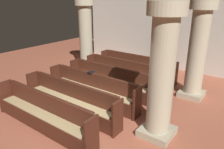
# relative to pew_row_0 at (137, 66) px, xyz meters

# --- Properties ---
(ground_plane) EXTENTS (19.20, 19.20, 0.00)m
(ground_plane) POSITION_rel_pew_row_0_xyz_m (0.81, -3.96, -0.49)
(ground_plane) COLOR #AD5B42
(back_wall) EXTENTS (10.00, 0.16, 4.50)m
(back_wall) POSITION_rel_pew_row_0_xyz_m (0.81, 2.12, 1.76)
(back_wall) COLOR beige
(back_wall) RESTS_ON ground
(pew_row_0) EXTENTS (3.51, 0.47, 0.94)m
(pew_row_0) POSITION_rel_pew_row_0_xyz_m (0.00, 0.00, 0.00)
(pew_row_0) COLOR #4C2316
(pew_row_0) RESTS_ON ground
(pew_row_1) EXTENTS (3.51, 0.46, 0.94)m
(pew_row_1) POSITION_rel_pew_row_0_xyz_m (0.00, -0.97, 0.00)
(pew_row_1) COLOR #4C2316
(pew_row_1) RESTS_ON ground
(pew_row_2) EXTENTS (3.51, 0.46, 0.94)m
(pew_row_2) POSITION_rel_pew_row_0_xyz_m (0.00, -1.93, 0.00)
(pew_row_2) COLOR #4C2316
(pew_row_2) RESTS_ON ground
(pew_row_3) EXTENTS (3.51, 0.47, 0.94)m
(pew_row_3) POSITION_rel_pew_row_0_xyz_m (0.00, -2.90, 0.00)
(pew_row_3) COLOR #4C2316
(pew_row_3) RESTS_ON ground
(pew_row_4) EXTENTS (3.51, 0.46, 0.94)m
(pew_row_4) POSITION_rel_pew_row_0_xyz_m (0.00, -3.86, 0.00)
(pew_row_4) COLOR #4C2316
(pew_row_4) RESTS_ON ground
(pew_row_5) EXTENTS (3.51, 0.46, 0.94)m
(pew_row_5) POSITION_rel_pew_row_0_xyz_m (0.00, -4.83, 0.00)
(pew_row_5) COLOR #4C2316
(pew_row_5) RESTS_ON ground
(pillar_aisle_side) EXTENTS (0.85, 0.85, 3.23)m
(pillar_aisle_side) POSITION_rel_pew_row_0_xyz_m (2.54, -0.52, 1.19)
(pillar_aisle_side) COLOR tan
(pillar_aisle_side) RESTS_ON ground
(pillar_far_side) EXTENTS (0.85, 0.85, 3.23)m
(pillar_far_side) POSITION_rel_pew_row_0_xyz_m (-2.49, -0.45, 1.19)
(pillar_far_side) COLOR tan
(pillar_far_side) RESTS_ON ground
(pillar_aisle_rear) EXTENTS (0.85, 0.85, 3.23)m
(pillar_aisle_rear) POSITION_rel_pew_row_0_xyz_m (2.54, -3.31, 1.19)
(pillar_aisle_rear) COLOR tan
(pillar_aisle_rear) RESTS_ON ground
(lectern) EXTENTS (0.48, 0.45, 1.08)m
(lectern) POSITION_rel_pew_row_0_xyz_m (0.77, 1.36, -0.04)
(lectern) COLOR #492215
(lectern) RESTS_ON ground
(hymn_book) EXTENTS (0.15, 0.22, 0.04)m
(hymn_book) POSITION_rel_pew_row_0_xyz_m (-0.17, -2.71, 0.46)
(hymn_book) COLOR black
(hymn_book) RESTS_ON pew_row_3
(kneeler_box_navy) EXTENTS (0.36, 0.24, 0.26)m
(kneeler_box_navy) POSITION_rel_pew_row_0_xyz_m (1.93, -1.44, -0.36)
(kneeler_box_navy) COLOR navy
(kneeler_box_navy) RESTS_ON ground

